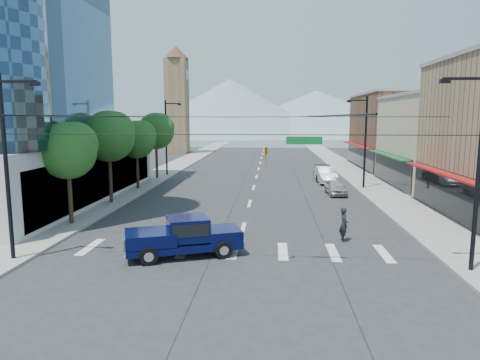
# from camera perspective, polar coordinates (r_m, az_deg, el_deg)

# --- Properties ---
(ground) EXTENTS (160.00, 160.00, 0.00)m
(ground) POSITION_cam_1_polar(r_m,az_deg,el_deg) (21.48, -0.69, -10.58)
(ground) COLOR #28282B
(ground) RESTS_ON ground
(sidewalk_left) EXTENTS (4.00, 120.00, 0.15)m
(sidewalk_left) POSITION_cam_1_polar(r_m,az_deg,el_deg) (62.18, -8.57, 1.87)
(sidewalk_left) COLOR gray
(sidewalk_left) RESTS_ON ground
(sidewalk_right) EXTENTS (4.00, 120.00, 0.15)m
(sidewalk_right) POSITION_cam_1_polar(r_m,az_deg,el_deg) (61.50, 13.81, 1.65)
(sidewalk_right) COLOR gray
(sidewalk_right) RESTS_ON ground
(shop_mid) EXTENTS (12.00, 14.00, 9.00)m
(shop_mid) POSITION_cam_1_polar(r_m,az_deg,el_deg) (47.92, 26.70, 4.50)
(shop_mid) COLOR tan
(shop_mid) RESTS_ON ground
(shop_far) EXTENTS (12.00, 18.00, 10.00)m
(shop_far) POSITION_cam_1_polar(r_m,az_deg,el_deg) (62.98, 21.20, 5.98)
(shop_far) COLOR brown
(shop_far) RESTS_ON ground
(clock_tower) EXTENTS (4.80, 4.80, 20.40)m
(clock_tower) POSITION_cam_1_polar(r_m,az_deg,el_deg) (84.33, -8.41, 10.74)
(clock_tower) COLOR #8C6B4C
(clock_tower) RESTS_ON ground
(mountain_left) EXTENTS (80.00, 80.00, 22.00)m
(mountain_left) POSITION_cam_1_polar(r_m,az_deg,el_deg) (171.12, -1.39, 9.67)
(mountain_left) COLOR gray
(mountain_left) RESTS_ON ground
(mountain_right) EXTENTS (90.00, 90.00, 18.00)m
(mountain_right) POSITION_cam_1_polar(r_m,az_deg,el_deg) (181.18, 10.15, 8.84)
(mountain_right) COLOR gray
(mountain_right) RESTS_ON ground
(tree_near) EXTENTS (3.65, 3.64, 6.71)m
(tree_near) POSITION_cam_1_polar(r_m,az_deg,el_deg) (29.37, -21.71, 3.89)
(tree_near) COLOR black
(tree_near) RESTS_ON ground
(tree_midnear) EXTENTS (4.09, 4.09, 7.52)m
(tree_midnear) POSITION_cam_1_polar(r_m,az_deg,el_deg) (35.76, -16.87, 5.78)
(tree_midnear) COLOR black
(tree_midnear) RESTS_ON ground
(tree_midfar) EXTENTS (3.65, 3.64, 6.71)m
(tree_midfar) POSITION_cam_1_polar(r_m,az_deg,el_deg) (42.38, -13.44, 5.43)
(tree_midfar) COLOR black
(tree_midfar) RESTS_ON ground
(tree_far) EXTENTS (4.09, 4.09, 7.52)m
(tree_far) POSITION_cam_1_polar(r_m,az_deg,el_deg) (49.07, -10.98, 6.58)
(tree_far) COLOR black
(tree_far) RESTS_ON ground
(signal_rig) EXTENTS (21.80, 0.20, 9.00)m
(signal_rig) POSITION_cam_1_polar(r_m,az_deg,el_deg) (19.45, -0.40, 1.49)
(signal_rig) COLOR black
(signal_rig) RESTS_ON ground
(lamp_pole_nw) EXTENTS (2.00, 0.25, 9.00)m
(lamp_pole_nw) POSITION_cam_1_polar(r_m,az_deg,el_deg) (51.80, -9.69, 5.97)
(lamp_pole_nw) COLOR black
(lamp_pole_nw) RESTS_ON ground
(lamp_pole_ne) EXTENTS (2.00, 0.25, 9.00)m
(lamp_pole_ne) POSITION_cam_1_polar(r_m,az_deg,el_deg) (43.23, 16.21, 5.32)
(lamp_pole_ne) COLOR black
(lamp_pole_ne) RESTS_ON ground
(pickup_truck) EXTENTS (6.20, 3.93, 1.99)m
(pickup_truck) POSITION_cam_1_polar(r_m,az_deg,el_deg) (22.00, -7.57, -7.37)
(pickup_truck) COLOR #080C3C
(pickup_truck) RESTS_ON ground
(pedestrian) EXTENTS (0.55, 0.76, 1.95)m
(pedestrian) POSITION_cam_1_polar(r_m,az_deg,el_deg) (25.01, 13.67, -5.76)
(pedestrian) COLOR black
(pedestrian) RESTS_ON ground
(parked_car_near) EXTENTS (1.81, 4.05, 1.35)m
(parked_car_near) POSITION_cam_1_polar(r_m,az_deg,el_deg) (39.83, 12.63, -0.96)
(parked_car_near) COLOR #A8A7AC
(parked_car_near) RESTS_ON ground
(parked_car_mid) EXTENTS (2.07, 5.31, 1.72)m
(parked_car_mid) POSITION_cam_1_polar(r_m,az_deg,el_deg) (46.93, 11.36, 0.69)
(parked_car_mid) COLOR silver
(parked_car_mid) RESTS_ON ground
(parked_car_far) EXTENTS (2.22, 5.32, 1.53)m
(parked_car_far) POSITION_cam_1_polar(r_m,az_deg,el_deg) (48.91, 11.18, 0.89)
(parked_car_far) COLOR #2E2D30
(parked_car_far) RESTS_ON ground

